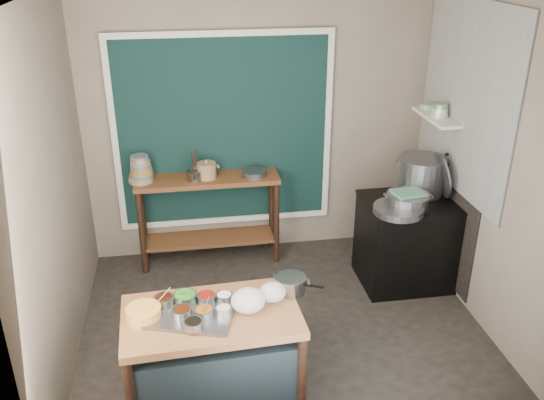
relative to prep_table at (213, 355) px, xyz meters
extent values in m
cube|color=#2E2923|center=(0.65, 0.75, -0.39)|extent=(3.50, 3.00, 0.02)
cube|color=#766A5B|center=(0.65, 2.26, 1.02)|extent=(3.50, 0.02, 2.80)
cube|color=#766A5B|center=(-1.11, 0.75, 1.02)|extent=(0.02, 3.00, 2.80)
cube|color=#766A5B|center=(2.41, 0.75, 1.02)|extent=(0.02, 3.00, 2.80)
cube|color=black|center=(0.30, 2.22, 0.98)|extent=(2.10, 0.02, 1.90)
cube|color=#B2B2AA|center=(2.38, 1.30, 1.48)|extent=(0.02, 1.70, 1.70)
cube|color=black|center=(2.39, 1.40, 0.32)|extent=(0.01, 1.30, 1.30)
cube|color=beige|center=(2.28, 1.60, 1.23)|extent=(0.22, 0.70, 0.03)
cube|color=#935F35|center=(0.00, 0.00, 0.00)|extent=(1.28, 0.78, 0.75)
cube|color=brown|center=(0.10, 2.03, 0.10)|extent=(1.45, 0.40, 0.95)
cube|color=black|center=(2.00, 1.30, 0.05)|extent=(0.90, 0.68, 0.85)
cube|color=black|center=(2.00, 1.30, 0.49)|extent=(0.92, 0.69, 0.03)
cube|color=gray|center=(-0.14, -0.01, 0.39)|extent=(0.68, 0.58, 0.03)
cylinder|color=silver|center=(0.08, -0.05, 0.43)|extent=(0.11, 0.11, 0.05)
cylinder|color=gray|center=(-0.03, 0.11, 0.43)|extent=(0.13, 0.13, 0.06)
cylinder|color=gray|center=(-0.20, -0.04, 0.43)|extent=(0.14, 0.14, 0.06)
cylinder|color=gray|center=(0.10, 0.10, 0.43)|extent=(0.12, 0.12, 0.05)
cylinder|color=gray|center=(-0.05, -0.06, 0.43)|extent=(0.13, 0.13, 0.06)
cylinder|color=gray|center=(-0.32, 0.13, 0.43)|extent=(0.14, 0.14, 0.06)
cylinder|color=gray|center=(-0.17, 0.13, 0.43)|extent=(0.17, 0.17, 0.07)
cylinder|color=gray|center=(-0.13, -0.18, 0.43)|extent=(0.13, 0.13, 0.06)
cylinder|color=gold|center=(-0.46, 0.01, 0.42)|extent=(0.26, 0.26, 0.09)
ellipsoid|color=white|center=(0.26, -0.02, 0.47)|extent=(0.28, 0.25, 0.18)
ellipsoid|color=white|center=(0.45, 0.08, 0.45)|extent=(0.23, 0.20, 0.15)
cylinder|color=tan|center=(-0.54, 2.02, 0.60)|extent=(0.24, 0.24, 0.05)
cylinder|color=gray|center=(-0.54, 2.02, 0.64)|extent=(0.23, 0.23, 0.05)
cylinder|color=gold|center=(-0.54, 2.02, 0.69)|extent=(0.21, 0.21, 0.05)
cylinder|color=gray|center=(-0.54, 2.02, 0.73)|extent=(0.20, 0.20, 0.05)
cylinder|color=tan|center=(-0.54, 2.02, 0.78)|extent=(0.19, 0.19, 0.05)
cylinder|color=gray|center=(-0.54, 2.02, 0.83)|extent=(0.17, 0.17, 0.05)
cylinder|color=gray|center=(-0.03, 1.98, 0.62)|extent=(0.17, 0.17, 0.10)
cylinder|color=gray|center=(0.57, 1.98, 0.61)|extent=(0.29, 0.29, 0.06)
cylinder|color=gray|center=(2.30, 1.36, 0.72)|extent=(0.16, 0.46, 0.44)
cube|color=#518A6C|center=(1.90, 1.18, 0.65)|extent=(0.31, 0.26, 0.02)
cylinder|color=gray|center=(1.77, 1.08, 0.53)|extent=(0.46, 0.46, 0.06)
cylinder|color=silver|center=(2.28, 1.56, 1.26)|extent=(0.16, 0.16, 0.04)
cylinder|color=silver|center=(2.28, 1.56, 1.30)|extent=(0.15, 0.15, 0.04)
cylinder|color=gray|center=(2.28, 1.56, 1.35)|extent=(0.14, 0.14, 0.04)
cylinder|color=gray|center=(2.28, 1.82, 1.27)|extent=(0.15, 0.15, 0.05)
camera|label=1|loc=(-0.11, -3.37, 2.80)|focal=38.00mm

